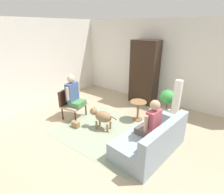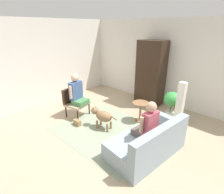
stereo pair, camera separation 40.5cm
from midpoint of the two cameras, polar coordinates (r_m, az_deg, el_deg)
name	(u,v)px [view 1 (the left image)]	position (r m, az deg, el deg)	size (l,w,h in m)	color
ground_plane	(111,131)	(4.81, -2.79, -11.00)	(7.30, 7.30, 0.00)	tan
back_wall	(157,62)	(6.46, 12.59, 10.98)	(6.68, 0.12, 2.86)	silver
left_wall	(45,63)	(6.72, -22.61, 10.25)	(0.12, 5.90, 2.86)	silver
area_rug	(108,131)	(4.81, -3.68, -10.93)	(2.60, 2.17, 0.01)	gray
couch	(152,140)	(4.04, 10.01, -13.61)	(1.13, 1.82, 0.83)	#8EA0AD
armchair	(70,101)	(5.49, -15.40, -1.40)	(0.68, 0.73, 0.88)	#382316
person_on_couch	(151,122)	(3.79, 9.56, -7.99)	(0.49, 0.51, 0.85)	#574D48
person_on_armchair	(73,93)	(5.29, -14.53, 1.22)	(0.50, 0.57, 0.92)	#487F49
round_end_table	(138,108)	(5.19, 6.23, -3.66)	(0.47, 0.47, 0.59)	olive
dog	(102,116)	(4.75, -5.82, -6.25)	(0.81, 0.37, 0.60)	olive
potted_plant	(167,100)	(5.52, 15.50, -0.85)	(0.47, 0.47, 0.85)	beige
column_lamp	(176,102)	(5.18, 18.01, -1.69)	(0.20, 0.20, 1.27)	#4C4742
armoire_cabinet	(144,73)	(6.28, 8.63, 7.82)	(0.90, 0.56, 2.20)	black
handbag	(76,124)	(5.07, -14.00, -8.68)	(0.24, 0.11, 0.17)	#99724C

